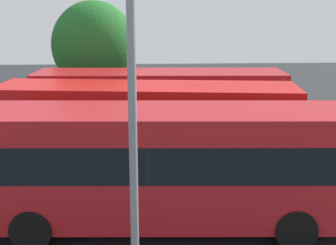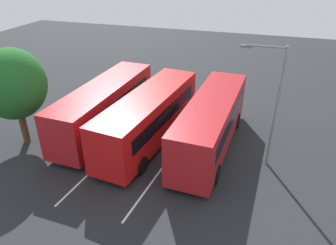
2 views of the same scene
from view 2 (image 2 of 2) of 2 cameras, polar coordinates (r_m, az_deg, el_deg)
name	(u,v)px [view 2 (image 2 of 2)]	position (r m, az deg, el deg)	size (l,w,h in m)	color
ground_plane	(151,143)	(21.40, -3.09, -3.64)	(70.27, 70.27, 0.00)	#232628
bus_far_left	(211,122)	(20.15, 7.78, 0.09)	(10.64, 3.12, 3.39)	#AD191E
bus_center_left	(149,116)	(20.71, -3.40, 1.14)	(10.74, 3.77, 3.39)	red
bus_center_right	(105,106)	(22.58, -11.28, 3.02)	(10.63, 3.06, 3.39)	#AD191E
pedestrian	(167,91)	(26.88, -0.09, 5.68)	(0.45, 0.45, 1.65)	#232833
street_lamp	(273,101)	(18.31, 18.40, 3.77)	(0.22, 2.37, 7.18)	gray
depot_tree	(13,84)	(21.86, -26.09, 6.20)	(4.26, 3.84, 6.39)	#4C3823
lane_stripe_outer_left	(177,147)	(20.91, 1.70, -4.44)	(14.46, 0.12, 0.01)	silver
lane_stripe_inner_left	(126,138)	(22.04, -7.62, -2.84)	(14.46, 0.12, 0.01)	silver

